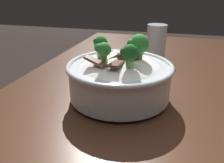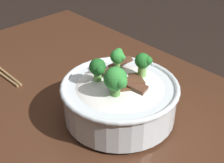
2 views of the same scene
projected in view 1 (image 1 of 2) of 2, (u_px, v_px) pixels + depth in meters
name	position (u px, v px, depth m)	size (l,w,h in m)	color
dining_table	(143.00, 117.00, 0.67)	(1.44, 0.77, 0.81)	#472819
rice_bowl	(120.00, 75.00, 0.55)	(0.26, 0.26, 0.16)	silver
drinking_glass	(155.00, 43.00, 0.87)	(0.08, 0.08, 0.13)	white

